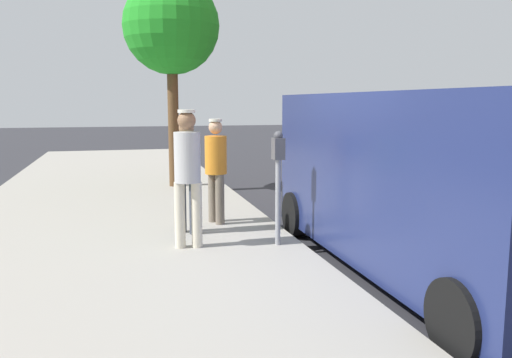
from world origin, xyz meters
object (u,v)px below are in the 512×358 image
(pedestrian_in_gray, at_px, (187,169))
(parking_meter_near, at_px, (278,168))
(street_tree, at_px, (171,28))
(pedestrian_in_green, at_px, (187,169))
(parked_van, at_px, (427,178))
(pedestrian_in_orange, at_px, (216,164))

(pedestrian_in_gray, bearing_deg, parking_meter_near, 171.52)
(parking_meter_near, relative_size, street_tree, 0.33)
(pedestrian_in_gray, distance_m, pedestrian_in_green, 0.79)
(pedestrian_in_gray, height_order, pedestrian_in_green, pedestrian_in_gray)
(parked_van, height_order, street_tree, street_tree)
(pedestrian_in_orange, bearing_deg, parking_meter_near, 110.63)
(pedestrian_in_gray, relative_size, pedestrian_in_orange, 1.10)
(pedestrian_in_orange, xyz_separation_m, pedestrian_in_green, (0.52, 0.54, 0.01))
(parking_meter_near, xyz_separation_m, street_tree, (0.81, -5.42, 2.47))
(parking_meter_near, xyz_separation_m, pedestrian_in_orange, (0.56, -1.49, -0.10))
(parking_meter_near, height_order, parked_van, parked_van)
(parking_meter_near, xyz_separation_m, parked_van, (-1.50, 1.11, -0.03))
(pedestrian_in_gray, height_order, pedestrian_in_orange, pedestrian_in_gray)
(pedestrian_in_green, xyz_separation_m, parked_van, (-2.58, 2.06, 0.06))
(parking_meter_near, height_order, pedestrian_in_green, pedestrian_in_green)
(street_tree, bearing_deg, parking_meter_near, 98.45)
(pedestrian_in_green, xyz_separation_m, street_tree, (-0.27, -4.47, 2.56))
(parking_meter_near, distance_m, pedestrian_in_gray, 1.18)
(street_tree, bearing_deg, parked_van, 109.44)
(pedestrian_in_green, relative_size, parked_van, 0.32)
(parking_meter_near, relative_size, pedestrian_in_gray, 0.85)
(parked_van, distance_m, street_tree, 7.36)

